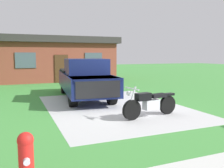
# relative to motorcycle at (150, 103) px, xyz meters

# --- Properties ---
(ground_plane) EXTENTS (80.00, 80.00, 0.00)m
(ground_plane) POSITION_rel_motorcycle_xyz_m (-0.47, 1.92, -0.47)
(ground_plane) COLOR #438D3D
(driveway_pad) EXTENTS (5.22, 7.14, 0.01)m
(driveway_pad) POSITION_rel_motorcycle_xyz_m (-0.47, 1.92, -0.47)
(driveway_pad) COLOR #BCBCBC
(driveway_pad) RESTS_ON ground
(motorcycle) EXTENTS (2.20, 0.73, 1.09)m
(motorcycle) POSITION_rel_motorcycle_xyz_m (0.00, 0.00, 0.00)
(motorcycle) COLOR black
(motorcycle) RESTS_ON ground
(pickup_truck) EXTENTS (2.52, 5.78, 1.90)m
(pickup_truck) POSITION_rel_motorcycle_xyz_m (-1.05, 4.35, 0.48)
(pickup_truck) COLOR black
(pickup_truck) RESTS_ON ground
(fire_hydrant) EXTENTS (0.32, 0.40, 0.87)m
(fire_hydrant) POSITION_rel_motorcycle_xyz_m (-4.07, -2.94, -0.05)
(fire_hydrant) COLOR red
(fire_hydrant) RESTS_ON ground
(neighbor_house) EXTENTS (9.60, 5.60, 3.50)m
(neighbor_house) POSITION_rel_motorcycle_xyz_m (-0.87, 13.79, 1.32)
(neighbor_house) COLOR brown
(neighbor_house) RESTS_ON ground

